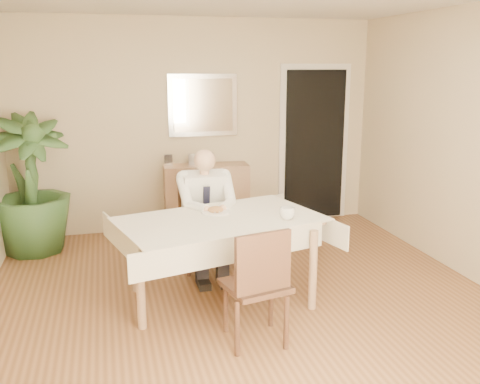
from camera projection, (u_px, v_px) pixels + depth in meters
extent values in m
plane|color=brown|center=(250.00, 309.00, 4.59)|extent=(5.00, 5.00, 0.00)
cube|color=tan|center=(197.00, 126.00, 6.64)|extent=(4.50, 0.02, 2.60)
cube|color=tan|center=(435.00, 277.00, 1.93)|extent=(4.50, 0.02, 2.60)
cube|color=silver|center=(435.00, 235.00, 1.91)|extent=(1.34, 0.02, 1.44)
cube|color=white|center=(432.00, 234.00, 1.93)|extent=(1.18, 0.02, 1.28)
cube|color=silver|center=(314.00, 145.00, 7.06)|extent=(0.96, 0.03, 2.10)
cube|color=black|center=(315.00, 145.00, 7.04)|extent=(0.80, 0.05, 1.95)
cube|color=silver|center=(203.00, 105.00, 6.58)|extent=(0.86, 0.03, 0.76)
cube|color=white|center=(203.00, 105.00, 6.56)|extent=(0.74, 0.02, 0.64)
cube|color=#9A7753|center=(220.00, 222.00, 4.60)|extent=(1.78, 1.28, 0.04)
cube|color=beige|center=(220.00, 219.00, 4.60)|extent=(1.90, 1.40, 0.01)
cube|color=beige|center=(234.00, 250.00, 4.15)|extent=(1.65, 0.45, 0.22)
cube|color=beige|center=(209.00, 215.00, 5.09)|extent=(1.65, 0.45, 0.22)
cube|color=beige|center=(120.00, 239.00, 4.42)|extent=(0.27, 0.97, 0.22)
cube|color=beige|center=(312.00, 224.00, 4.83)|extent=(0.27, 0.97, 0.22)
cylinder|color=#9A7753|center=(141.00, 287.00, 4.17)|extent=(0.07, 0.07, 0.70)
cylinder|color=#9A7753|center=(313.00, 270.00, 4.52)|extent=(0.07, 0.07, 0.70)
cylinder|color=#9A7753|center=(135.00, 255.00, 4.87)|extent=(0.07, 0.07, 0.70)
cylinder|color=#9A7753|center=(285.00, 242.00, 5.21)|extent=(0.07, 0.07, 0.70)
cube|color=#422416|center=(204.00, 224.00, 5.42)|extent=(0.48, 0.48, 0.04)
cube|color=#422416|center=(200.00, 194.00, 5.55)|extent=(0.45, 0.07, 0.45)
cylinder|color=#422416|center=(188.00, 255.00, 5.25)|extent=(0.04, 0.04, 0.44)
cylinder|color=#422416|center=(227.00, 251.00, 5.34)|extent=(0.04, 0.04, 0.44)
cylinder|color=#422416|center=(183.00, 242.00, 5.61)|extent=(0.04, 0.04, 0.44)
cylinder|color=#422416|center=(219.00, 239.00, 5.70)|extent=(0.04, 0.04, 0.44)
cube|color=#422416|center=(255.00, 286.00, 3.97)|extent=(0.52, 0.52, 0.04)
cube|color=#422416|center=(263.00, 262.00, 3.72)|extent=(0.43, 0.14, 0.43)
cylinder|color=#422416|center=(237.00, 329.00, 3.80)|extent=(0.04, 0.04, 0.42)
cylinder|color=#422416|center=(286.00, 323.00, 3.89)|extent=(0.04, 0.04, 0.42)
cylinder|color=#422416|center=(226.00, 306.00, 4.15)|extent=(0.04, 0.04, 0.42)
cylinder|color=#422416|center=(271.00, 301.00, 4.24)|extent=(0.04, 0.04, 0.42)
cube|color=white|center=(204.00, 198.00, 5.31)|extent=(0.42, 0.31, 0.55)
cube|color=black|center=(206.00, 204.00, 5.20)|extent=(0.07, 0.08, 0.36)
cylinder|color=tan|center=(204.00, 171.00, 5.20)|extent=(0.09, 0.09, 0.08)
sphere|color=tan|center=(205.00, 160.00, 5.16)|extent=(0.21, 0.21, 0.21)
cube|color=black|center=(198.00, 227.00, 5.16)|extent=(0.13, 0.42, 0.13)
cube|color=black|center=(218.00, 225.00, 5.20)|extent=(0.13, 0.42, 0.13)
cube|color=black|center=(202.00, 262.00, 5.05)|extent=(0.11, 0.12, 0.45)
cube|color=black|center=(222.00, 260.00, 5.10)|extent=(0.11, 0.12, 0.45)
cube|color=black|center=(203.00, 283.00, 5.04)|extent=(0.11, 0.26, 0.07)
cube|color=black|center=(224.00, 281.00, 5.09)|extent=(0.11, 0.26, 0.07)
cylinder|color=white|center=(216.00, 212.00, 4.76)|extent=(0.26, 0.26, 0.02)
ellipsoid|color=olive|center=(216.00, 210.00, 4.76)|extent=(0.14, 0.14, 0.06)
cylinder|color=silver|center=(221.00, 212.00, 4.71)|extent=(0.01, 0.13, 0.01)
cylinder|color=silver|center=(213.00, 212.00, 4.69)|extent=(0.01, 0.13, 0.01)
imported|color=white|center=(287.00, 213.00, 4.56)|extent=(0.16, 0.16, 0.11)
cube|color=#9A7753|center=(207.00, 197.00, 6.69)|extent=(1.06, 0.40, 0.83)
cube|color=silver|center=(168.00, 160.00, 6.52)|extent=(0.10, 0.02, 0.14)
cube|color=silver|center=(192.00, 159.00, 6.58)|extent=(0.10, 0.02, 0.14)
cube|color=silver|center=(210.00, 158.00, 6.64)|extent=(0.10, 0.02, 0.14)
imported|color=#2B4C22|center=(30.00, 184.00, 5.82)|extent=(1.14, 1.14, 1.54)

